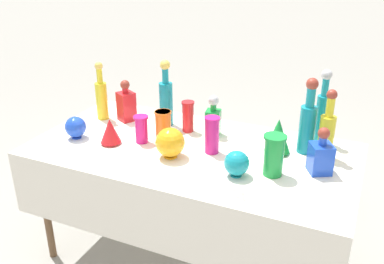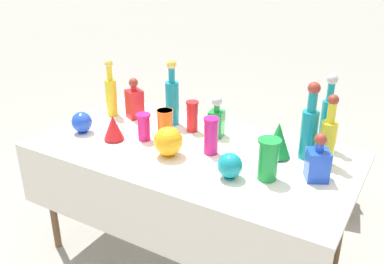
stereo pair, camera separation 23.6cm
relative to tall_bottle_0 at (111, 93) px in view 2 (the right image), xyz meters
name	(u,v)px [view 2 (the right image)]	position (x,y,z in m)	size (l,w,h in m)	color
ground_plane	(192,255)	(0.71, -0.16, -0.91)	(40.00, 40.00, 0.00)	gray
display_table	(188,161)	(0.71, -0.21, -0.22)	(1.81, 0.93, 0.76)	white
tall_bottle_0	(111,93)	(0.00, 0.00, 0.00)	(0.07, 0.07, 0.38)	yellow
tall_bottle_1	(328,137)	(1.40, 0.03, 0.00)	(0.08, 0.08, 0.38)	yellow
tall_bottle_2	(309,127)	(1.30, 0.05, 0.02)	(0.09, 0.09, 0.42)	teal
tall_bottle_3	(172,98)	(0.43, 0.08, 0.02)	(0.08, 0.08, 0.42)	teal
tall_bottle_4	(327,117)	(1.35, 0.22, 0.03)	(0.07, 0.07, 0.43)	teal
square_decanter_0	(135,101)	(0.16, 0.04, -0.04)	(0.13, 0.13, 0.27)	red
square_decanter_1	(318,162)	(1.41, -0.15, -0.06)	(0.14, 0.14, 0.25)	blue
square_decanter_2	(216,120)	(0.75, 0.05, -0.05)	(0.10, 0.10, 0.25)	#198C38
slender_vase_0	(192,115)	(0.59, 0.04, -0.05)	(0.08, 0.08, 0.19)	red
slender_vase_1	(211,135)	(0.83, -0.16, -0.04)	(0.09, 0.09, 0.21)	#C61972
slender_vase_2	(144,126)	(0.41, -0.21, -0.07)	(0.09, 0.09, 0.16)	#C61972
slender_vase_3	(268,158)	(1.20, -0.27, -0.04)	(0.11, 0.11, 0.21)	#198C38
slender_vase_4	(165,125)	(0.53, -0.16, -0.05)	(0.10, 0.10, 0.19)	orange
fluted_vase_0	(113,127)	(0.26, -0.30, -0.07)	(0.12, 0.12, 0.15)	red
fluted_vase_1	(278,139)	(1.16, -0.02, -0.05)	(0.14, 0.14, 0.20)	#198C38
round_bowl_0	(168,141)	(0.65, -0.31, -0.07)	(0.16, 0.16, 0.17)	orange
round_bowl_1	(82,122)	(0.03, -0.32, -0.09)	(0.12, 0.12, 0.13)	blue
round_bowl_2	(230,165)	(1.04, -0.36, -0.08)	(0.13, 0.13, 0.13)	teal
price_tag_left	(227,197)	(1.11, -0.54, -0.14)	(0.06, 0.01, 0.04)	white
cardboard_box_behind_left	(313,184)	(1.19, 0.80, -0.75)	(0.56, 0.46, 0.41)	tan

